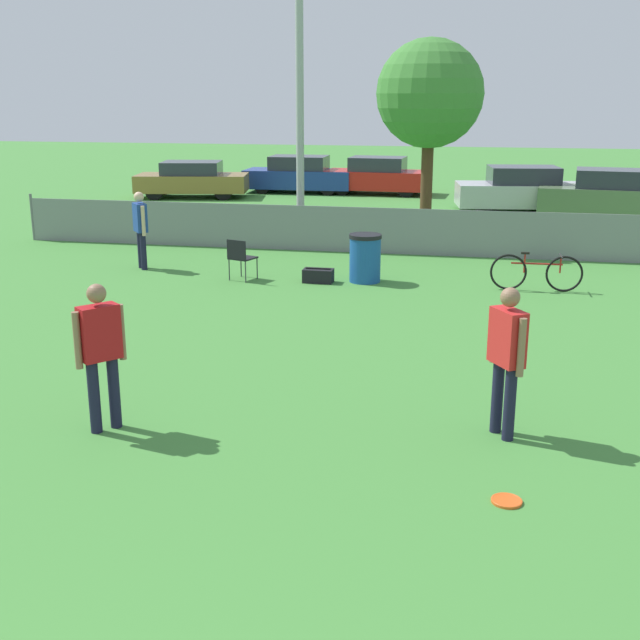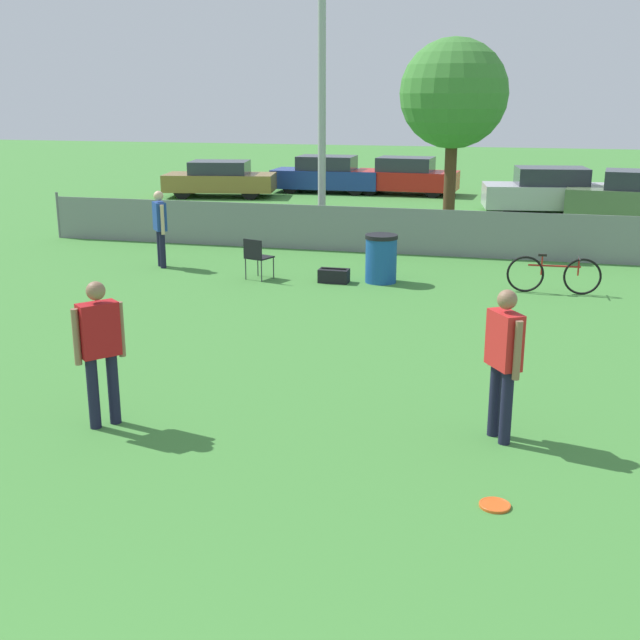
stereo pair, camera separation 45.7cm
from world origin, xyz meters
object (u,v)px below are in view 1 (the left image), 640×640
player_defender_red (507,351)px  parked_car_olive (615,195)px  light_pole (300,59)px  frisbee_disc (507,501)px  bicycle_sideline (536,272)px  trash_bin (365,258)px  parked_car_silver (522,190)px  spectator_in_blue (140,225)px  parked_car_red (378,176)px  folding_chair_sideline (241,256)px  tree_near_pole (430,95)px  gear_bag_sideline (318,276)px  parked_car_blue (299,175)px  parked_car_tan (192,179)px  player_thrower_red (101,346)px

player_defender_red → parked_car_olive: 18.06m
light_pole → frisbee_disc: size_ratio=25.88×
bicycle_sideline → trash_bin: 3.39m
bicycle_sideline → parked_car_silver: (0.11, 11.39, 0.32)m
spectator_in_blue → parked_car_red: 15.09m
trash_bin → parked_car_olive: (6.25, 10.37, 0.21)m
player_defender_red → bicycle_sideline: (0.73, 7.21, -0.63)m
folding_chair_sideline → bicycle_sideline: (5.90, 0.29, -0.14)m
tree_near_pole → player_defender_red: 13.94m
gear_bag_sideline → parked_car_red: parked_car_red is taller
trash_bin → gear_bag_sideline: (-0.92, -0.26, -0.35)m
spectator_in_blue → parked_car_olive: bearing=-87.2°
parked_car_blue → parked_car_silver: parked_car_silver is taller
parked_car_blue → parked_car_silver: size_ratio=0.95×
folding_chair_sideline → parked_car_blue: (-2.34, 15.34, 0.16)m
light_pole → parked_car_blue: 11.58m
parked_car_tan → trash_bin: bearing=-66.9°
bicycle_sideline → parked_car_silver: size_ratio=0.40×
light_pole → tree_near_pole: bearing=31.7°
player_defender_red → tree_near_pole: bearing=154.9°
player_thrower_red → parked_car_blue: bearing=47.2°
player_defender_red → parked_car_red: player_defender_red is taller
player_thrower_red → parked_car_blue: player_thrower_red is taller
frisbee_disc → parked_car_silver: bearing=87.7°
folding_chair_sideline → parked_car_olive: size_ratio=0.18×
tree_near_pole → parked_car_olive: tree_near_pole is taller
frisbee_disc → parked_car_silver: parked_car_silver is taller
parked_car_silver → frisbee_disc: bearing=-100.7°
trash_bin → player_thrower_red: bearing=-102.4°
parked_car_blue → frisbee_disc: bearing=-73.6°
tree_near_pole → gear_bag_sideline: size_ratio=8.47×
player_defender_red → player_thrower_red: same height
tree_near_pole → parked_car_olive: (5.51, 4.16, -2.99)m
light_pole → frisbee_disc: (5.03, -13.19, -4.52)m
parked_car_silver → parked_car_tan: bearing=165.3°
bicycle_sideline → parked_car_tan: size_ratio=0.41×
player_defender_red → parked_car_silver: bearing=144.3°
tree_near_pole → parked_car_olive: bearing=37.0°
player_thrower_red → gear_bag_sideline: size_ratio=2.81×
frisbee_disc → gear_bag_sideline: 9.36m
parked_car_tan → frisbee_disc: bearing=-73.3°
spectator_in_blue → parked_car_silver: size_ratio=0.38×
light_pole → trash_bin: size_ratio=7.76×
folding_chair_sideline → parked_car_tan: bearing=-46.8°
parked_car_olive → frisbee_disc: bearing=-94.6°
bicycle_sideline → tree_near_pole: bearing=110.4°
spectator_in_blue → light_pole: bearing=-72.2°
player_defender_red → spectator_in_blue: 10.76m
player_defender_red → trash_bin: (-2.66, 7.33, -0.50)m
light_pole → gear_bag_sideline: 6.50m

